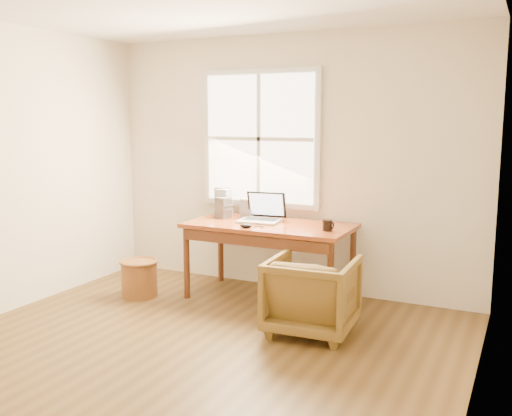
{
  "coord_description": "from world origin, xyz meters",
  "views": [
    {
      "loc": [
        2.26,
        -3.14,
        1.76
      ],
      "look_at": [
        -0.07,
        1.65,
        0.92
      ],
      "focal_mm": 40.0,
      "sensor_mm": 36.0,
      "label": 1
    }
  ],
  "objects_px": {
    "desk": "(270,226)",
    "wicker_stool": "(139,279)",
    "laptop": "(259,207)",
    "armchair": "(312,295)",
    "cd_stack_a": "(224,202)",
    "coffee_mug": "(327,225)"
  },
  "relations": [
    {
      "from": "desk",
      "to": "laptop",
      "type": "distance_m",
      "value": 0.21
    },
    {
      "from": "armchair",
      "to": "coffee_mug",
      "type": "height_order",
      "value": "coffee_mug"
    },
    {
      "from": "desk",
      "to": "cd_stack_a",
      "type": "distance_m",
      "value": 0.69
    },
    {
      "from": "armchair",
      "to": "laptop",
      "type": "distance_m",
      "value": 1.22
    },
    {
      "from": "coffee_mug",
      "to": "cd_stack_a",
      "type": "relative_size",
      "value": 0.36
    },
    {
      "from": "laptop",
      "to": "cd_stack_a",
      "type": "relative_size",
      "value": 1.53
    },
    {
      "from": "desk",
      "to": "coffee_mug",
      "type": "height_order",
      "value": "coffee_mug"
    },
    {
      "from": "desk",
      "to": "laptop",
      "type": "bearing_deg",
      "value": 168.19
    },
    {
      "from": "armchair",
      "to": "desk",
      "type": "bearing_deg",
      "value": -47.09
    },
    {
      "from": "laptop",
      "to": "armchair",
      "type": "bearing_deg",
      "value": -45.6
    },
    {
      "from": "wicker_stool",
      "to": "laptop",
      "type": "distance_m",
      "value": 1.4
    },
    {
      "from": "wicker_stool",
      "to": "laptop",
      "type": "xyz_separation_m",
      "value": [
        1.07,
        0.53,
        0.73
      ]
    },
    {
      "from": "wicker_stool",
      "to": "coffee_mug",
      "type": "relative_size",
      "value": 3.52
    },
    {
      "from": "desk",
      "to": "cd_stack_a",
      "type": "xyz_separation_m",
      "value": [
        -0.63,
        0.22,
        0.16
      ]
    },
    {
      "from": "desk",
      "to": "wicker_stool",
      "type": "relative_size",
      "value": 4.53
    },
    {
      "from": "armchair",
      "to": "laptop",
      "type": "height_order",
      "value": "laptop"
    },
    {
      "from": "armchair",
      "to": "cd_stack_a",
      "type": "bearing_deg",
      "value": -36.99
    },
    {
      "from": "armchair",
      "to": "coffee_mug",
      "type": "distance_m",
      "value": 0.76
    },
    {
      "from": "laptop",
      "to": "coffee_mug",
      "type": "xyz_separation_m",
      "value": [
        0.74,
        -0.11,
        -0.1
      ]
    },
    {
      "from": "desk",
      "to": "wicker_stool",
      "type": "bearing_deg",
      "value": -157.1
    },
    {
      "from": "desk",
      "to": "wicker_stool",
      "type": "xyz_separation_m",
      "value": [
        -1.2,
        -0.5,
        -0.55
      ]
    },
    {
      "from": "desk",
      "to": "armchair",
      "type": "xyz_separation_m",
      "value": [
        0.69,
        -0.66,
        -0.41
      ]
    }
  ]
}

